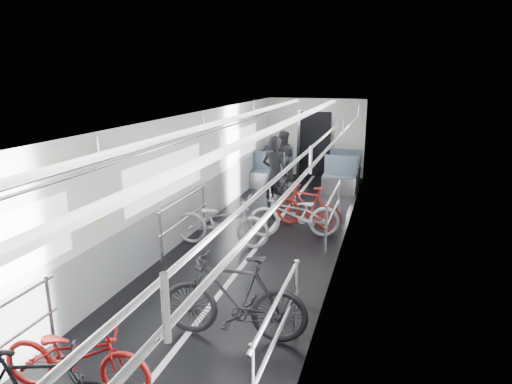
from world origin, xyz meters
TOP-DOWN VIEW (x-y plane):
  - car_shell at (0.00, 1.78)m, footprint 3.02×14.01m
  - bike_left_near at (-0.61, -3.74)m, footprint 1.64×0.73m
  - bike_left_far at (-0.66, 0.49)m, footprint 1.86×0.75m
  - bike_right_near at (0.58, -2.36)m, footprint 1.85×0.68m
  - bike_right_mid at (0.55, 1.34)m, footprint 1.91×1.14m
  - bike_right_far at (0.70, 1.94)m, footprint 1.57×0.86m
  - bike_aisle at (0.04, 2.82)m, footprint 0.79×1.74m
  - person_standing at (-0.26, 2.92)m, footprint 0.72×0.55m
  - person_seated at (-0.78, 5.90)m, footprint 0.78×0.63m

SIDE VIEW (x-z plane):
  - bike_left_near at x=-0.61m, z-range 0.00..0.84m
  - bike_aisle at x=0.04m, z-range 0.00..0.88m
  - bike_right_far at x=0.70m, z-range 0.00..0.91m
  - bike_right_mid at x=0.55m, z-range 0.00..0.95m
  - bike_left_far at x=-0.66m, z-range 0.00..0.96m
  - bike_right_near at x=0.58m, z-range 0.00..1.09m
  - person_seated at x=-0.78m, z-range 0.00..1.52m
  - person_standing at x=-0.26m, z-range 0.00..1.78m
  - car_shell at x=0.00m, z-range -0.08..2.33m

